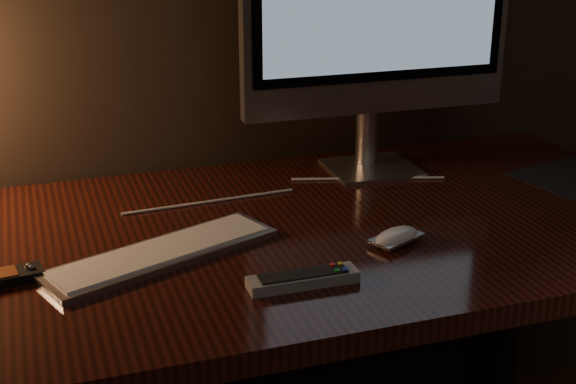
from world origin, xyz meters
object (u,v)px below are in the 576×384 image
object	(u,v)px
desk	(256,278)
monitor	(379,3)
keyboard	(162,253)
mouse	(396,239)
media_remote	(0,278)
tv_remote	(303,279)

from	to	relation	value
desk	monitor	size ratio (longest dim) A/B	2.68
monitor	keyboard	world-z (taller)	monitor
mouse	media_remote	world-z (taller)	media_remote
media_remote	mouse	bearing A→B (deg)	-13.53
monitor	keyboard	distance (m)	0.68
desk	tv_remote	distance (m)	0.32
tv_remote	mouse	bearing A→B (deg)	25.11
keyboard	mouse	world-z (taller)	mouse
desk	tv_remote	bearing A→B (deg)	-91.89
mouse	tv_remote	world-z (taller)	tv_remote
desk	mouse	world-z (taller)	mouse
desk	tv_remote	size ratio (longest dim) A/B	9.28
keyboard	tv_remote	bearing A→B (deg)	-62.74
keyboard	mouse	xyz separation A→B (m)	(0.39, -0.07, 0.00)
desk	mouse	bearing A→B (deg)	-45.68
monitor	mouse	xyz separation A→B (m)	(-0.12, -0.36, -0.34)
desk	media_remote	bearing A→B (deg)	-163.21
keyboard	mouse	size ratio (longest dim) A/B	4.25
monitor	tv_remote	xyz separation A→B (m)	(-0.32, -0.45, -0.34)
desk	media_remote	xyz separation A→B (m)	(-0.45, -0.13, 0.14)
keyboard	tv_remote	distance (m)	0.25
mouse	media_remote	distance (m)	0.64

